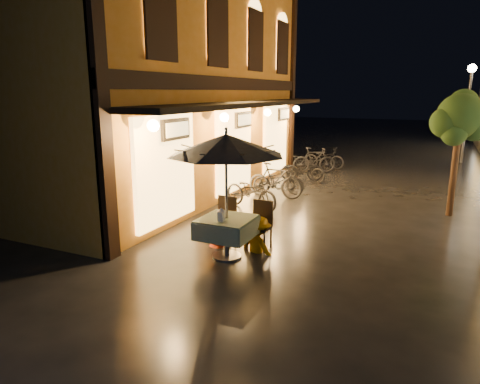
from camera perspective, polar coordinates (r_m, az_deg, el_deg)
The scene contains 18 objects.
ground at distance 8.13m, azimuth 9.14°, elevation -9.22°, with size 90.00×90.00×0.00m, color black.
west_building at distance 13.64m, azimuth -9.83°, elevation 15.70°, with size 5.90×11.40×7.40m.
street_tree at distance 11.80m, azimuth 27.34°, elevation 8.58°, with size 1.43×1.20×3.15m.
streetlamp_far at distance 21.29m, azimuth 28.21°, elevation 11.26°, with size 0.36×0.36×4.23m.
cafe_table at distance 8.06m, azimuth -1.80°, elevation -4.79°, with size 0.99×0.99×0.78m.
patio_umbrella at distance 7.72m, azimuth -1.88°, elevation 6.29°, with size 2.16×2.16×2.46m.
cafe_chair_left at distance 8.88m, azimuth -1.98°, elevation -3.42°, with size 0.42×0.42×0.97m.
cafe_chair_right at distance 8.56m, azimuth 2.82°, elevation -4.06°, with size 0.42×0.42×0.97m.
table_lantern at distance 7.78m, azimuth -2.52°, elevation -2.91°, with size 0.16×0.16×0.25m.
person_orange at distance 8.71m, azimuth -2.90°, elevation -2.69°, with size 0.67×0.52×1.38m, color red.
person_yellow at distance 8.36m, azimuth 2.50°, elevation -3.42°, with size 0.88×0.51×1.37m, color #D07F00.
bicycle_0 at distance 11.47m, azimuth 1.48°, elevation 0.08°, with size 0.63×1.79×0.94m, color black.
bicycle_1 at distance 12.71m, azimuth 4.71°, elevation 1.55°, with size 0.48×1.71×1.03m, color black.
bicycle_2 at distance 13.18m, azimuth 5.17°, elevation 1.50°, with size 0.55×1.57×0.83m, color black.
bicycle_3 at distance 15.22m, azimuth 8.27°, elevation 3.13°, with size 0.42×1.49×0.89m, color black.
bicycle_4 at distance 15.15m, azimuth 8.71°, elevation 2.92°, with size 0.54×1.55×0.81m, color black.
bicycle_5 at distance 16.89m, azimuth 9.88°, elevation 4.22°, with size 0.46×1.64×0.99m, color black.
bicycle_6 at distance 17.95m, azimuth 11.15°, elevation 4.50°, with size 0.57×1.64×0.86m, color black.
Camera 1 is at (1.95, -7.26, 3.08)m, focal length 32.00 mm.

